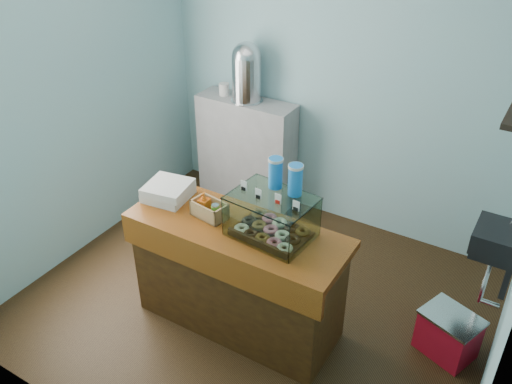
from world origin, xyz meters
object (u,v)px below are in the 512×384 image
Objects in this scene: counter at (238,276)px; red_cooler at (448,334)px; coffee_urn at (247,71)px; display_case at (275,213)px.

counter is 3.36× the size of red_cooler.
coffee_urn is at bearing 176.56° from red_cooler.
display_case is 1.21× the size of red_cooler.
counter reaches higher than red_cooler.
red_cooler is (1.46, 0.52, -0.28)m from counter.
coffee_urn reaches higher than counter.
display_case is 1.56m from red_cooler.
coffee_urn reaches higher than display_case.
counter is 2.76× the size of display_case.
display_case reaches higher than red_cooler.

